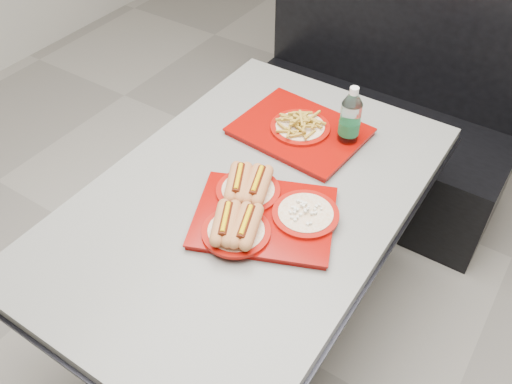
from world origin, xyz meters
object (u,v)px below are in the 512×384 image
Objects in this scene: tray_near at (259,211)px; water_bottle at (350,121)px; diner_table at (248,230)px; booth_bench at (376,114)px; tray_far at (300,129)px.

tray_near is 0.47m from water_bottle.
booth_bench is (0.00, 1.09, -0.18)m from diner_table.
tray_far is at bearing -91.36° from booth_bench.
tray_far is 0.18m from water_bottle.
tray_near is 1.10× the size of tray_far.
tray_far is at bearing -166.63° from water_bottle.
booth_bench reaches higher than water_bottle.
diner_table is at bearing 141.97° from tray_near.
booth_bench is at bearing 101.86° from water_bottle.
diner_table is 0.23m from tray_near.
tray_far is 1.98× the size of water_bottle.
booth_bench is at bearing 88.64° from tray_far.
diner_table is 2.85× the size of tray_near.
tray_near is (0.09, -1.16, 0.38)m from booth_bench.
tray_near is (0.09, -0.07, 0.20)m from diner_table.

